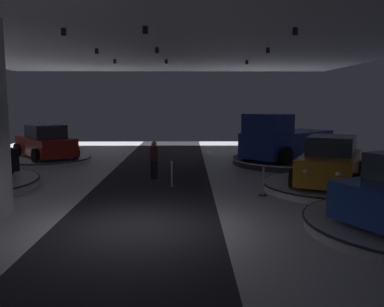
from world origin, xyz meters
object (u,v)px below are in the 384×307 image
object	(u,v)px
display_platform_far_left	(46,160)
display_car_mid_right	(330,162)
visitor_walking_near	(154,157)
display_car_far_left	(45,143)
display_platform_far_right	(287,161)
pickup_truck_far_right	(284,140)
display_platform_mid_right	(329,186)

from	to	relation	value
display_platform_far_left	display_car_mid_right	world-z (taller)	display_car_mid_right
display_car_mid_right	visitor_walking_near	world-z (taller)	display_car_mid_right
display_car_mid_right	display_car_far_left	bearing A→B (deg)	152.47
display_car_far_left	visitor_walking_near	world-z (taller)	display_car_far_left
display_platform_far_right	visitor_walking_near	bearing A→B (deg)	-148.95
display_car_mid_right	display_platform_far_right	world-z (taller)	display_car_mid_right
display_car_mid_right	pickup_truck_far_right	bearing A→B (deg)	92.65
pickup_truck_far_right	display_car_mid_right	bearing A→B (deg)	-87.35
display_car_far_left	pickup_truck_far_right	xyz separation A→B (m)	(12.28, -0.57, 0.18)
display_platform_mid_right	pickup_truck_far_right	distance (m)	6.11
visitor_walking_near	display_car_mid_right	bearing A→B (deg)	-18.95
display_car_far_left	display_platform_mid_right	world-z (taller)	display_car_far_left
display_platform_far_left	pickup_truck_far_right	distance (m)	12.36
display_platform_mid_right	display_platform_far_right	bearing A→B (deg)	90.21
display_platform_far_left	display_platform_mid_right	size ratio (longest dim) A/B	0.95
display_platform_mid_right	display_platform_far_left	bearing A→B (deg)	152.29
display_platform_far_right	pickup_truck_far_right	bearing A→B (deg)	-138.26
display_platform_far_right	pickup_truck_far_right	distance (m)	1.12
display_platform_far_right	visitor_walking_near	world-z (taller)	visitor_walking_near
display_car_far_left	display_platform_mid_right	size ratio (longest dim) A/B	0.91
display_car_far_left	display_platform_far_right	xyz separation A→B (m)	(12.52, -0.36, -0.90)
display_platform_far_left	display_car_far_left	xyz separation A→B (m)	(0.02, -0.02, 0.90)
display_platform_far_left	pickup_truck_far_right	xyz separation A→B (m)	(12.30, -0.60, 1.08)
display_platform_far_left	display_platform_far_right	bearing A→B (deg)	-1.75
display_platform_far_left	pickup_truck_far_right	bearing A→B (deg)	-2.78
display_platform_far_right	pickup_truck_far_right	xyz separation A→B (m)	(-0.24, -0.21, 1.08)
pickup_truck_far_right	visitor_walking_near	bearing A→B (deg)	-149.42
display_platform_mid_right	display_platform_far_right	world-z (taller)	display_platform_far_right
display_platform_far_left	display_car_mid_right	size ratio (longest dim) A/B	1.00
display_car_mid_right	pickup_truck_far_right	world-z (taller)	pickup_truck_far_right
display_car_mid_right	pickup_truck_far_right	distance (m)	5.98
display_car_far_left	display_platform_far_right	size ratio (longest dim) A/B	0.77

